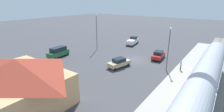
{
  "coord_description": "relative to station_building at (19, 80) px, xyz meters",
  "views": [
    {
      "loc": [
        -15.4,
        29.83,
        11.86
      ],
      "look_at": [
        3.65,
        3.46,
        1.0
      ],
      "focal_mm": 26.48,
      "sensor_mm": 36.0,
      "label": 1
    }
  ],
  "objects": [
    {
      "name": "sedan_tan",
      "position": [
        -3.49,
        -16.47,
        -2.0
      ],
      "size": [
        2.86,
        4.81,
        1.74
      ],
      "color": "#C6B284",
      "rests_on": "ground"
    },
    {
      "name": "sedan_red",
      "position": [
        -7.8,
        -25.23,
        -2.0
      ],
      "size": [
        2.25,
        4.65,
        1.74
      ],
      "color": "red",
      "rests_on": "ground"
    },
    {
      "name": "platform",
      "position": [
        -14.0,
        -22.0,
        -2.73
      ],
      "size": [
        3.2,
        46.0,
        0.3
      ],
      "color": "#A8A399",
      "rests_on": "ground"
    },
    {
      "name": "station_building",
      "position": [
        0.0,
        0.0,
        0.0
      ],
      "size": [
        12.52,
        9.16,
        5.57
      ],
      "color": "tan",
      "rests_on": "ground"
    },
    {
      "name": "pedestrian_on_platform",
      "position": [
        -13.45,
        -21.02,
        -1.6
      ],
      "size": [
        0.36,
        0.36,
        1.71
      ],
      "color": "brown",
      "rests_on": "platform"
    },
    {
      "name": "railway_track",
      "position": [
        -18.0,
        -22.0,
        -2.79
      ],
      "size": [
        4.8,
        70.0,
        0.3
      ],
      "color": "slate",
      "rests_on": "ground"
    },
    {
      "name": "pickup_white",
      "position": [
        2.85,
        -33.09,
        -1.85
      ],
      "size": [
        2.9,
        5.66,
        2.14
      ],
      "color": "white",
      "rests_on": "ground"
    },
    {
      "name": "suv_green",
      "position": [
        10.76,
        -13.53,
        -1.73
      ],
      "size": [
        2.36,
        5.05,
        2.22
      ],
      "color": "#236638",
      "rests_on": "ground"
    },
    {
      "name": "light_pole_near_platform",
      "position": [
        -11.2,
        -20.27,
        1.97
      ],
      "size": [
        0.44,
        0.44,
        7.7
      ],
      "color": "#515156",
      "rests_on": "ground"
    },
    {
      "name": "ground_plane",
      "position": [
        -4.0,
        -22.0,
        -2.88
      ],
      "size": [
        200.0,
        200.0,
        0.0
      ],
      "primitive_type": "plane",
      "color": "#424247"
    },
    {
      "name": "light_pole_lot_center",
      "position": [
        7.63,
        -23.02,
        2.61
      ],
      "size": [
        0.44,
        0.44,
        8.88
      ],
      "color": "#515156",
      "rests_on": "ground"
    }
  ]
}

